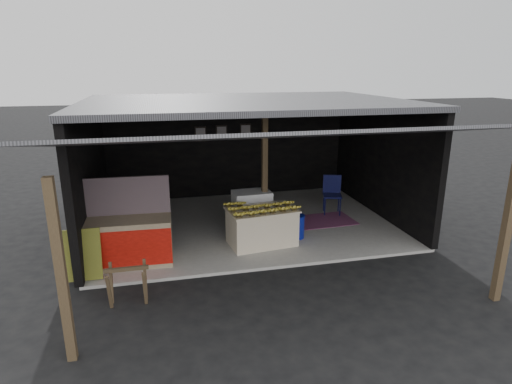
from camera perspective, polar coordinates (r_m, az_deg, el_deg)
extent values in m
plane|color=black|center=(8.33, 2.36, -10.28)|extent=(80.00, 80.00, 0.00)
cube|color=gray|center=(10.55, -1.29, -4.20)|extent=(7.00, 5.00, 0.06)
cube|color=black|center=(12.53, -3.73, 6.10)|extent=(7.00, 0.15, 2.90)
cube|color=black|center=(10.02, -21.33, 2.41)|extent=(0.15, 5.00, 2.90)
cube|color=black|center=(11.36, 16.26, 4.41)|extent=(0.15, 5.00, 2.90)
cube|color=#232326|center=(9.91, -1.40, 11.87)|extent=(7.20, 5.20, 0.12)
cube|color=#232326|center=(6.62, 4.86, 7.58)|extent=(7.40, 2.47, 0.48)
cube|color=#4E3E27|center=(9.63, 1.15, 2.85)|extent=(0.12, 0.12, 2.85)
cube|color=#4E3E27|center=(5.96, -24.55, -9.87)|extent=(0.12, 0.12, 2.50)
cube|color=#4E3E27|center=(7.90, 30.41, -4.32)|extent=(0.12, 0.12, 2.50)
cube|color=silver|center=(9.17, 0.78, -4.73)|extent=(1.47, 0.99, 0.75)
cube|color=silver|center=(9.03, 0.79, -2.40)|extent=(1.53, 1.06, 0.04)
cube|color=white|center=(9.87, -0.56, -2.56)|extent=(0.88, 0.62, 0.94)
cube|color=navy|center=(9.59, -0.17, -2.85)|extent=(0.66, 0.05, 0.28)
cube|color=#B21414|center=(9.70, -0.17, -4.69)|extent=(0.43, 0.04, 0.09)
cube|color=#998466|center=(8.61, -16.53, -6.34)|extent=(1.64, 0.77, 0.90)
cube|color=red|center=(8.27, -16.65, -7.29)|extent=(1.61, 0.09, 0.71)
cube|color=white|center=(8.26, -16.65, -7.31)|extent=(0.55, 0.03, 0.18)
cube|color=#1E1849|center=(8.62, -16.88, -0.48)|extent=(1.61, 0.12, 0.75)
cube|color=black|center=(8.26, -22.07, -7.77)|extent=(0.62, 0.25, 0.91)
cube|color=#4E3E27|center=(7.25, -18.98, -12.54)|extent=(0.05, 0.26, 0.66)
cube|color=#4E3E27|center=(7.20, -14.60, -12.35)|extent=(0.05, 0.26, 0.66)
cube|color=#4E3E27|center=(7.53, -18.74, -11.37)|extent=(0.05, 0.26, 0.66)
cube|color=#4E3E27|center=(7.49, -14.55, -11.18)|extent=(0.05, 0.26, 0.66)
cube|color=#4E3E27|center=(7.23, -16.91, -9.81)|extent=(0.69, 0.06, 0.06)
cylinder|color=navy|center=(9.58, 5.45, -4.67)|extent=(0.34, 0.34, 0.50)
cylinder|color=#0A0C3A|center=(11.06, 9.17, -1.93)|extent=(0.03, 0.03, 0.49)
cylinder|color=#0A0C3A|center=(11.10, 11.15, -1.97)|extent=(0.03, 0.03, 0.49)
cylinder|color=#0A0C3A|center=(11.42, 9.03, -1.33)|extent=(0.03, 0.03, 0.49)
cylinder|color=#0A0C3A|center=(11.46, 10.94, -1.37)|extent=(0.03, 0.03, 0.49)
cube|color=#0A0C3A|center=(11.19, 10.13, -0.47)|extent=(0.58, 0.58, 0.04)
cube|color=#0A0C3A|center=(11.32, 10.10, 1.04)|extent=(0.45, 0.18, 0.50)
cube|color=#65164A|center=(10.78, 8.95, -3.75)|extent=(1.55, 1.07, 0.01)
cube|color=black|center=(12.26, -7.40, 7.67)|extent=(0.32, 0.03, 0.42)
cube|color=#4C4C59|center=(12.24, -7.39, 7.66)|extent=(0.26, 0.02, 0.34)
cube|color=black|center=(12.34, -4.61, 7.90)|extent=(0.32, 0.03, 0.42)
cube|color=#4C4C59|center=(12.32, -4.60, 7.88)|extent=(0.26, 0.02, 0.34)
cube|color=black|center=(12.46, -1.40, 8.12)|extent=(0.32, 0.03, 0.42)
cube|color=#4C4C59|center=(12.44, -1.38, 8.10)|extent=(0.26, 0.02, 0.34)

